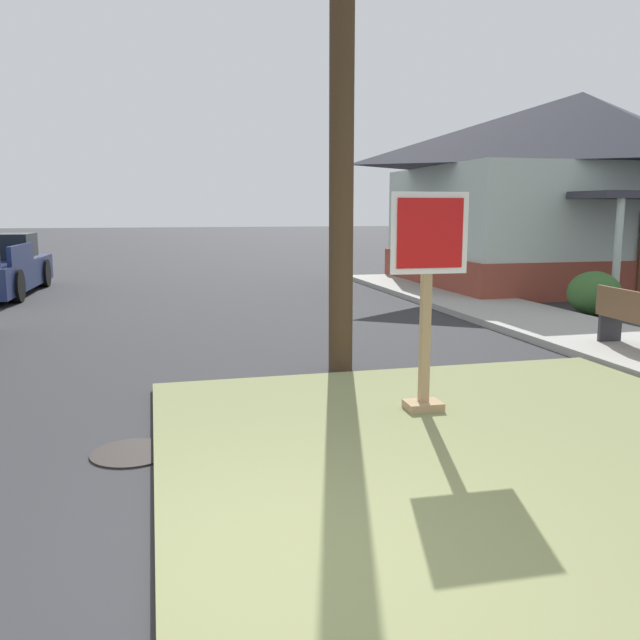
# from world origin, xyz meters

# --- Properties ---
(ground_plane) EXTENTS (160.00, 160.00, 0.00)m
(ground_plane) POSITION_xyz_m (0.00, 0.00, 0.00)
(ground_plane) COLOR #2B2B2D
(grass_corner_patch) EXTENTS (5.68, 5.36, 0.08)m
(grass_corner_patch) POSITION_xyz_m (2.12, 1.66, 0.04)
(grass_corner_patch) COLOR olive
(grass_corner_patch) RESTS_ON ground
(sidewalk_strip) EXTENTS (2.20, 18.98, 0.12)m
(sidewalk_strip) POSITION_xyz_m (6.16, 6.41, 0.06)
(sidewalk_strip) COLOR #9E9B93
(sidewalk_strip) RESTS_ON ground
(stop_sign) EXTENTS (0.79, 0.29, 2.16)m
(stop_sign) POSITION_xyz_m (1.94, 2.62, 1.16)
(stop_sign) COLOR #A3845B
(stop_sign) RESTS_ON grass_corner_patch
(manhole_cover) EXTENTS (0.70, 0.70, 0.02)m
(manhole_cover) POSITION_xyz_m (-0.90, 2.29, 0.01)
(manhole_cover) COLOR black
(manhole_cover) RESTS_ON ground
(street_bench) EXTENTS (0.51, 1.59, 0.85)m
(street_bench) POSITION_xyz_m (5.86, 4.37, 0.59)
(street_bench) COLOR brown
(street_bench) RESTS_ON sidewalk_strip
(corner_house) EXTENTS (9.36, 7.80, 5.22)m
(corner_house) POSITION_xyz_m (10.78, 12.91, 2.68)
(corner_house) COLOR brown
(corner_house) RESTS_ON ground
(shrub_near_porch) EXTENTS (1.03, 1.03, 0.88)m
(shrub_near_porch) POSITION_xyz_m (7.83, 7.96, 0.44)
(shrub_near_porch) COLOR #335B2A
(shrub_near_porch) RESTS_ON ground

